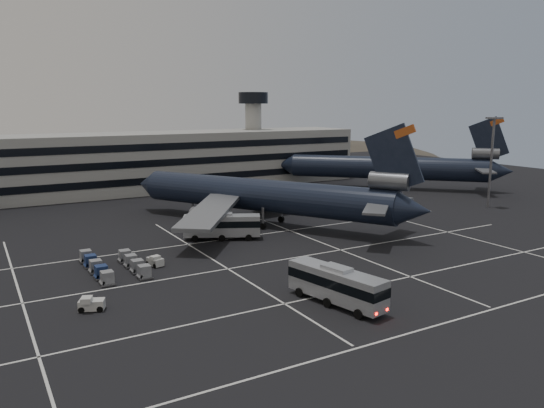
{
  "coord_description": "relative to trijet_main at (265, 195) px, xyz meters",
  "views": [
    {
      "loc": [
        -33.63,
        -55.26,
        20.69
      ],
      "look_at": [
        8.13,
        17.18,
        5.0
      ],
      "focal_mm": 35.0,
      "sensor_mm": 36.0,
      "label": 1
    }
  ],
  "objects": [
    {
      "name": "uld_cluster",
      "position": [
        -29.47,
        -13.48,
        -4.45
      ],
      "size": [
        6.55,
        12.68,
        1.65
      ],
      "rotation": [
        0.0,
        0.0,
        0.03
      ],
      "color": "#2D2D30",
      "rests_on": "ground"
    },
    {
      "name": "tug_a",
      "position": [
        -24.12,
        -13.92,
        -4.59
      ],
      "size": [
        1.96,
        2.6,
        1.49
      ],
      "rotation": [
        0.0,
        0.0,
        0.26
      ],
      "color": "beige",
      "rests_on": "ground"
    },
    {
      "name": "trijet_far",
      "position": [
        47.31,
        19.77,
        0.18
      ],
      "size": [
        44.67,
        44.61,
        18.08
      ],
      "rotation": [
        0.0,
        0.0,
        0.79
      ],
      "color": "black",
      "rests_on": "ground"
    },
    {
      "name": "terminal",
      "position": [
        -13.44,
        47.37,
        1.68
      ],
      "size": [
        125.0,
        26.0,
        24.0
      ],
      "color": "gray",
      "rests_on": "ground"
    },
    {
      "name": "bus_near",
      "position": [
        -11.86,
        -36.56,
        -2.97
      ],
      "size": [
        5.06,
        12.11,
        4.17
      ],
      "rotation": [
        0.0,
        0.0,
        0.2
      ],
      "color": "#9B9EA3",
      "rests_on": "ground"
    },
    {
      "name": "lane_markings",
      "position": [
        -9.54,
        -23.05,
        -5.24
      ],
      "size": [
        90.0,
        55.62,
        0.01
      ],
      "color": "silver",
      "rests_on": "ground"
    },
    {
      "name": "hills",
      "position": [
        7.5,
        146.23,
        -17.32
      ],
      "size": [
        352.0,
        180.0,
        44.0
      ],
      "color": "#38332B",
      "rests_on": "ground"
    },
    {
      "name": "ground",
      "position": [
        -10.49,
        -23.77,
        -5.25
      ],
      "size": [
        260.0,
        260.0,
        0.0
      ],
      "primitive_type": "plane",
      "color": "black",
      "rests_on": "ground"
    },
    {
      "name": "tug_b",
      "position": [
        -34.41,
        -25.5,
        -4.54
      ],
      "size": [
        2.85,
        2.34,
        1.59
      ],
      "rotation": [
        0.0,
        0.0,
        1.17
      ],
      "color": "beige",
      "rests_on": "ground"
    },
    {
      "name": "trijet_main",
      "position": [
        0.0,
        0.0,
        0.0
      ],
      "size": [
        41.75,
        52.26,
        18.08
      ],
      "rotation": [
        0.0,
        0.0,
        0.53
      ],
      "color": "black",
      "rests_on": "ground"
    },
    {
      "name": "bus_far",
      "position": [
        -10.73,
        -5.5,
        -2.96
      ],
      "size": [
        11.82,
        7.74,
        4.18
      ],
      "rotation": [
        0.0,
        0.0,
        1.11
      ],
      "color": "#9B9EA3",
      "rests_on": "ground"
    },
    {
      "name": "lightpole_right",
      "position": [
        47.51,
        -8.77,
        6.57
      ],
      "size": [
        2.4,
        2.4,
        18.28
      ],
      "color": "slate",
      "rests_on": "ground"
    }
  ]
}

